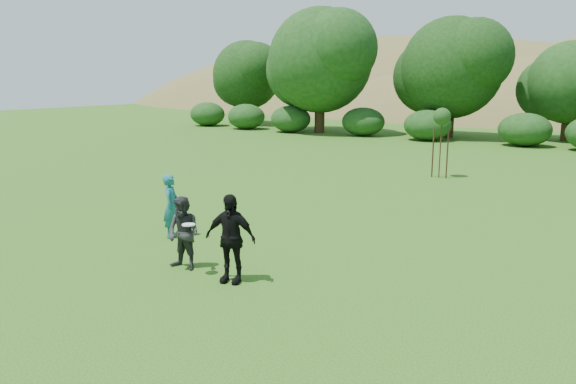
# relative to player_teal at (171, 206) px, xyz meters

# --- Properties ---
(ground) EXTENTS (120.00, 120.00, 0.00)m
(ground) POSITION_rel_player_teal_xyz_m (2.28, -1.01, -0.82)
(ground) COLOR #19470C
(ground) RESTS_ON ground
(player_teal) EXTENTS (0.62, 0.71, 1.64)m
(player_teal) POSITION_rel_player_teal_xyz_m (0.00, 0.00, 0.00)
(player_teal) COLOR #196170
(player_teal) RESTS_ON ground
(player_grey) EXTENTS (0.80, 0.64, 1.58)m
(player_grey) POSITION_rel_player_teal_xyz_m (2.00, -1.65, -0.03)
(player_grey) COLOR #28292B
(player_grey) RESTS_ON ground
(player_black) EXTENTS (1.14, 0.70, 1.81)m
(player_black) POSITION_rel_player_teal_xyz_m (3.32, -1.70, 0.09)
(player_black) COLOR black
(player_black) RESTS_ON ground
(frisbee) EXTENTS (0.27, 0.27, 0.03)m
(frisbee) POSITION_rel_player_teal_xyz_m (2.40, -1.90, 0.28)
(frisbee) COLOR white
(frisbee) RESTS_ON ground
(sapling) EXTENTS (0.70, 0.70, 2.85)m
(sapling) POSITION_rel_player_teal_xyz_m (2.90, 12.31, 1.60)
(sapling) COLOR #3B2417
(sapling) RESTS_ON ground
(hillside) EXTENTS (150.00, 72.00, 52.00)m
(hillside) POSITION_rel_player_teal_xyz_m (1.72, 67.44, -12.79)
(hillside) COLOR olive
(hillside) RESTS_ON ground
(tree_row) EXTENTS (53.92, 10.38, 9.62)m
(tree_row) POSITION_rel_player_teal_xyz_m (5.50, 27.67, 4.05)
(tree_row) COLOR #3A2616
(tree_row) RESTS_ON ground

